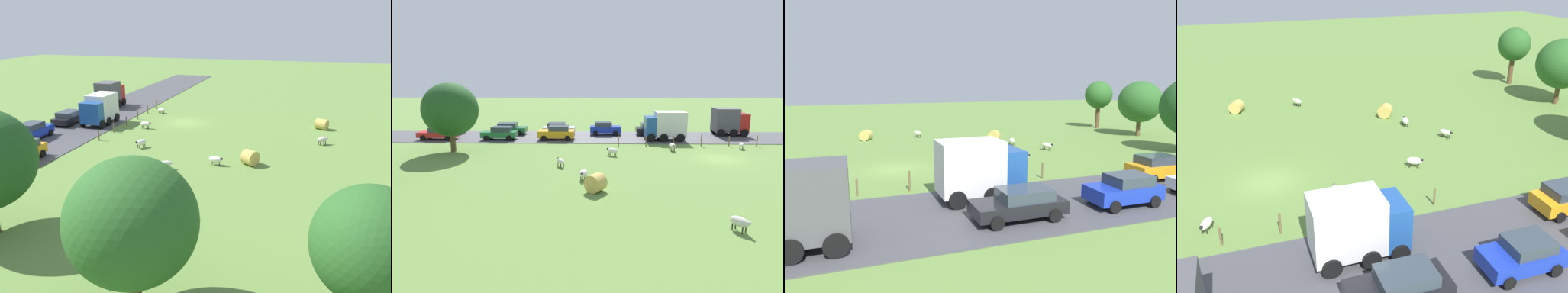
{
  "view_description": "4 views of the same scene",
  "coord_description": "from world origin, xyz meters",
  "views": [
    {
      "loc": [
        -13.17,
        40.83,
        11.02
      ],
      "look_at": [
        -4.22,
        10.28,
        0.67
      ],
      "focal_mm": 35.05,
      "sensor_mm": 36.0,
      "label": 1
    },
    {
      "loc": [
        -31.33,
        11.67,
        7.85
      ],
      "look_at": [
        -0.84,
        12.37,
        1.32
      ],
      "focal_mm": 31.68,
      "sensor_mm": 36.0,
      "label": 2
    },
    {
      "loc": [
        27.87,
        -3.24,
        6.67
      ],
      "look_at": [
        -2.0,
        7.47,
        0.96
      ],
      "focal_mm": 34.21,
      "sensor_mm": 36.0,
      "label": 3
    },
    {
      "loc": [
        24.92,
        -1.16,
        13.41
      ],
      "look_at": [
        -1.35,
        7.74,
        0.91
      ],
      "focal_mm": 38.07,
      "sensor_mm": 36.0,
      "label": 4
    }
  ],
  "objects": [
    {
      "name": "fence_post_1",
      "position": [
        5.98,
        -2.96,
        0.54
      ],
      "size": [
        0.12,
        0.12,
        1.08
      ],
      "primitive_type": "cylinder",
      "color": "brown",
      "rests_on": "ground_plane"
    },
    {
      "name": "sheep_2",
      "position": [
        -15.03,
        4.39,
        0.52
      ],
      "size": [
        1.14,
        0.99,
        0.77
      ],
      "color": "beige",
      "rests_on": "ground_plane"
    },
    {
      "name": "fence_post_2",
      "position": [
        5.98,
        0.07,
        0.64
      ],
      "size": [
        0.12,
        0.12,
        1.28
      ],
      "primitive_type": "cylinder",
      "color": "brown",
      "rests_on": "ground_plane"
    },
    {
      "name": "tree_0",
      "position": [
        -15.44,
        29.71,
        4.56
      ],
      "size": [
        3.67,
        3.67,
        6.49
      ],
      "color": "brown",
      "rests_on": "ground_plane"
    },
    {
      "name": "hay_bale_0",
      "position": [
        -9.25,
        11.66,
        0.62
      ],
      "size": [
        1.55,
        1.6,
        1.23
      ],
      "primitive_type": "cylinder",
      "rotation": [
        1.57,
        0.0,
        0.97
      ],
      "color": "tan",
      "rests_on": "ground_plane"
    },
    {
      "name": "car_5",
      "position": [
        12.44,
        4.32,
        0.84
      ],
      "size": [
        2.17,
        4.52,
        1.49
      ],
      "color": "black",
      "rests_on": "road_strip"
    },
    {
      "name": "car_0",
      "position": [
        12.45,
        10.47,
        0.91
      ],
      "size": [
        2.13,
        3.91,
        1.65
      ],
      "color": "#1933B2",
      "rests_on": "road_strip"
    },
    {
      "name": "sheep_5",
      "position": [
        3.36,
        3.78,
        0.54
      ],
      "size": [
        1.23,
        0.51,
        0.8
      ],
      "color": "silver",
      "rests_on": "ground_plane"
    },
    {
      "name": "fence_post_5",
      "position": [
        5.98,
        9.15,
        0.55
      ],
      "size": [
        0.12,
        0.12,
        1.09
      ],
      "primitive_type": "cylinder",
      "color": "brown",
      "rests_on": "ground_plane"
    },
    {
      "name": "truck_1",
      "position": [
        8.98,
        3.44,
        1.85
      ],
      "size": [
        2.64,
        4.67,
        3.36
      ],
      "color": "#1E4C99",
      "rests_on": "road_strip"
    },
    {
      "name": "fence_post_4",
      "position": [
        5.98,
        6.12,
        0.52
      ],
      "size": [
        0.12,
        0.12,
        1.05
      ],
      "primitive_type": "cylinder",
      "color": "brown",
      "rests_on": "ground_plane"
    },
    {
      "name": "ground_plane",
      "position": [
        0.0,
        0.0,
        0.0
      ],
      "size": [
        160.0,
        160.0,
        0.0
      ],
      "primitive_type": "plane",
      "color": "olive"
    },
    {
      "name": "sheep_3",
      "position": [
        -6.59,
        12.56,
        0.5
      ],
      "size": [
        1.25,
        0.71,
        0.77
      ],
      "color": "silver",
      "rests_on": "ground_plane"
    },
    {
      "name": "hay_bale_1",
      "position": [
        -15.08,
        -1.41,
        0.57
      ],
      "size": [
        1.54,
        1.52,
        1.13
      ],
      "primitive_type": "cylinder",
      "rotation": [
        1.57,
        0.0,
        1.13
      ],
      "color": "tan",
      "rests_on": "ground_plane"
    },
    {
      "name": "tree_1",
      "position": [
        -7.45,
        29.56,
        4.09
      ],
      "size": [
        5.0,
        5.0,
        6.52
      ],
      "color": "brown",
      "rests_on": "ground_plane"
    },
    {
      "name": "sheep_1",
      "position": [
        4.42,
        -3.69,
        0.46
      ],
      "size": [
        1.22,
        0.89,
        0.7
      ],
      "color": "silver",
      "rests_on": "ground_plane"
    },
    {
      "name": "fence_post_3",
      "position": [
        5.98,
        3.1,
        0.53
      ],
      "size": [
        0.12,
        0.12,
        1.05
      ],
      "primitive_type": "cylinder",
      "color": "brown",
      "rests_on": "ground_plane"
    },
    {
      "name": "sheep_0",
      "position": [
        1.08,
        10.04,
        0.51
      ],
      "size": [
        0.99,
        1.19,
        0.77
      ],
      "color": "white",
      "rests_on": "ground_plane"
    },
    {
      "name": "sheep_4",
      "position": [
        -2.99,
        14.64,
        0.5
      ],
      "size": [
        1.26,
        0.94,
        0.73
      ],
      "color": "silver",
      "rests_on": "ground_plane"
    }
  ]
}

